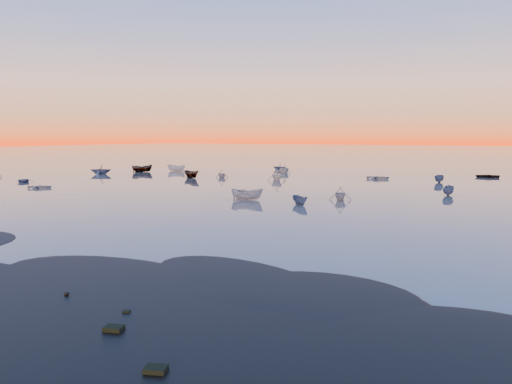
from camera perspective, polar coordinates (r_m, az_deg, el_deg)
The scene contains 6 objects.
ground at distance 125.06m, azimuth 15.72°, elevation 2.65°, with size 600.00×600.00×0.00m, color #655C54.
mud_lobes at distance 33.99m, azimuth -22.22°, elevation -7.26°, with size 140.00×6.00×0.07m, color black, non-canonical shape.
moored_fleet at distance 79.76m, azimuth 8.78°, elevation 0.78°, with size 124.00×58.00×1.20m, color beige, non-canonical shape.
boat_near_left at distance 92.39m, azimuth -25.05°, elevation 1.02°, with size 3.78×1.57×0.94m, color #364968.
boat_near_center at distance 60.91m, azimuth -1.02°, elevation -0.89°, with size 4.07×1.72×1.41m, color gray.
boat_near_right at distance 61.41m, azimuth 9.61°, elevation -0.92°, with size 3.52×1.59×1.23m, color gray.
Camera 1 is at (25.40, -22.20, 7.79)m, focal length 35.00 mm.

